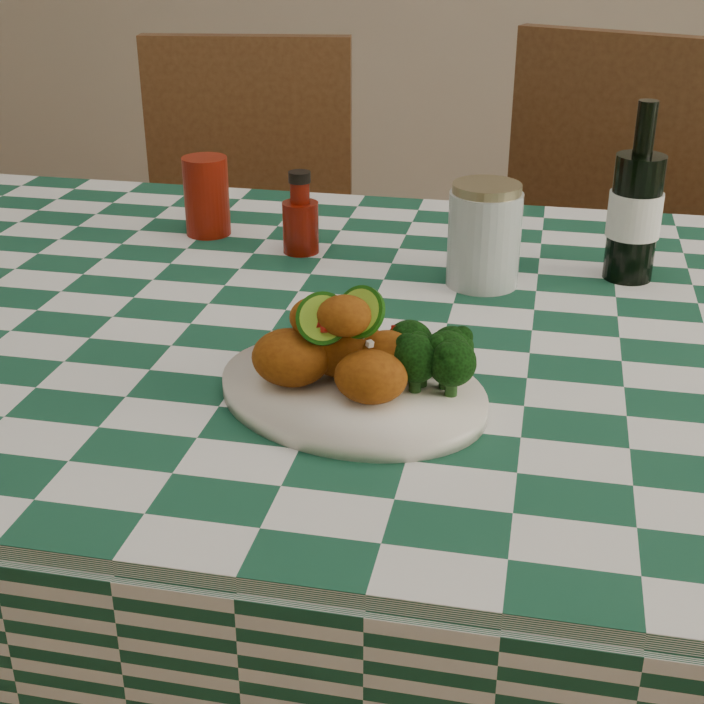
% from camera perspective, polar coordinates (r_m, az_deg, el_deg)
% --- Properties ---
extents(dining_table, '(1.66, 1.06, 0.79)m').
position_cam_1_polar(dining_table, '(1.42, 0.68, -12.64)').
color(dining_table, '#174B34').
rests_on(dining_table, ground).
extents(plate, '(0.36, 0.32, 0.02)m').
position_cam_1_polar(plate, '(1.02, -0.00, -2.34)').
color(plate, white).
rests_on(plate, dining_table).
extents(fried_chicken_pile, '(0.15, 0.11, 0.10)m').
position_cam_1_polar(fried_chicken_pile, '(0.99, -0.30, 0.66)').
color(fried_chicken_pile, '#8C460D').
rests_on(fried_chicken_pile, plate).
extents(broccoli_side, '(0.09, 0.09, 0.06)m').
position_cam_1_polar(broccoli_side, '(1.00, 4.62, -0.37)').
color(broccoli_side, black).
rests_on(broccoli_side, plate).
extents(red_tumbler, '(0.09, 0.09, 0.12)m').
position_cam_1_polar(red_tumbler, '(1.52, -8.46, 8.96)').
color(red_tumbler, maroon).
rests_on(red_tumbler, dining_table).
extents(ketchup_bottle, '(0.06, 0.06, 0.12)m').
position_cam_1_polar(ketchup_bottle, '(1.42, -3.02, 8.11)').
color(ketchup_bottle, '#680F05').
rests_on(ketchup_bottle, dining_table).
extents(mason_jar, '(0.10, 0.10, 0.14)m').
position_cam_1_polar(mason_jar, '(1.31, 7.70, 6.77)').
color(mason_jar, '#B2BCBA').
rests_on(mason_jar, dining_table).
extents(beer_bottle, '(0.08, 0.08, 0.24)m').
position_cam_1_polar(beer_bottle, '(1.36, 16.26, 8.90)').
color(beer_bottle, black).
rests_on(beer_bottle, dining_table).
extents(wooden_chair_left, '(0.52, 0.54, 0.99)m').
position_cam_1_polar(wooden_chair_left, '(2.11, -6.51, 3.65)').
color(wooden_chair_left, '#472814').
rests_on(wooden_chair_left, ground).
extents(wooden_chair_right, '(0.61, 0.62, 1.02)m').
position_cam_1_polar(wooden_chair_right, '(1.96, 12.58, 2.05)').
color(wooden_chair_right, '#472814').
rests_on(wooden_chair_right, ground).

